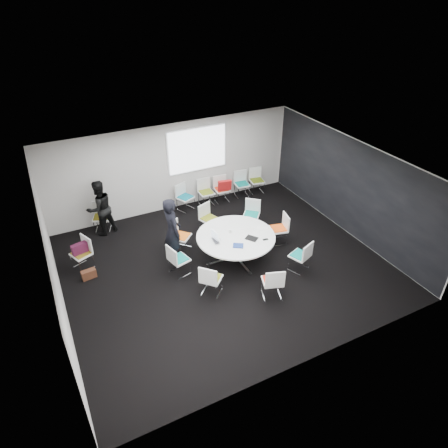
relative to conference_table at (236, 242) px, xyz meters
name	(u,v)px	position (x,y,z in m)	size (l,w,h in m)	color
room_shell	(227,219)	(-0.31, -0.13, 0.88)	(8.08, 7.08, 2.88)	black
conference_table	(236,242)	(0.00, 0.00, 0.00)	(2.07, 2.07, 0.73)	silver
projection_screen	(197,150)	(0.39, 3.33, 1.33)	(1.90, 0.03, 1.35)	white
chair_ring_a	(278,234)	(1.45, 0.13, -0.25)	(0.54, 0.55, 0.88)	silver
chair_ring_b	(251,220)	(1.14, 1.15, -0.25)	(0.64, 0.64, 0.88)	silver
chair_ring_c	(209,224)	(-0.09, 1.50, -0.25)	(0.58, 0.58, 0.88)	silver
chair_ring_d	(181,242)	(-1.16, 1.01, -0.25)	(0.64, 0.64, 0.88)	silver
chair_ring_e	(179,265)	(-1.59, 0.08, -0.25)	(0.55, 0.56, 0.88)	silver
chair_ring_f	(211,284)	(-1.17, -0.97, -0.25)	(0.64, 0.64, 0.88)	silver
chair_ring_g	(272,287)	(0.07, -1.71, -0.25)	(0.58, 0.57, 0.88)	silver
chair_ring_h	(300,261)	(1.25, -1.17, -0.25)	(0.59, 0.59, 0.88)	silver
chair_back_a	(185,202)	(-0.22, 3.04, -0.25)	(0.60, 0.60, 0.88)	silver
chair_back_b	(206,197)	(0.52, 3.04, -0.25)	(0.47, 0.45, 0.88)	silver
chair_back_c	(222,194)	(1.07, 3.00, -0.25)	(0.49, 0.48, 0.88)	silver
chair_back_d	(242,189)	(1.86, 3.04, -0.25)	(0.52, 0.51, 0.88)	silver
chair_back_e	(257,185)	(2.45, 3.04, -0.25)	(0.53, 0.52, 0.88)	silver
chair_spare_left	(83,259)	(-3.73, 1.43, -0.25)	(0.59, 0.60, 0.88)	silver
chair_person_back	(102,222)	(-2.89, 3.02, -0.25)	(0.58, 0.58, 0.88)	silver
person_main	(172,231)	(-1.51, 0.63, 0.42)	(0.69, 0.45, 1.89)	black
person_back	(100,208)	(-2.90, 2.86, 0.32)	(0.82, 0.64, 1.68)	black
laptop	(217,240)	(-0.54, 0.01, 0.22)	(0.31, 0.20, 0.02)	#333338
laptop_lid	(214,235)	(-0.56, 0.11, 0.34)	(0.30, 0.02, 0.22)	silver
notebook_black	(252,238)	(0.31, -0.30, 0.22)	(0.22, 0.30, 0.02)	black
tablet_folio	(238,246)	(-0.16, -0.43, 0.22)	(0.26, 0.20, 0.03)	navy
papers_right	(249,229)	(0.48, 0.14, 0.21)	(0.30, 0.21, 0.00)	silver
papers_front	(263,229)	(0.80, -0.02, 0.21)	(0.30, 0.21, 0.00)	white
cup	(230,231)	(-0.06, 0.22, 0.25)	(0.08, 0.08, 0.09)	white
phone	(265,239)	(0.61, -0.50, 0.21)	(0.14, 0.07, 0.01)	black
maroon_bag	(80,248)	(-3.75, 1.42, 0.10)	(0.40, 0.14, 0.28)	#49132D
brown_bag	(89,274)	(-3.70, 0.93, -0.40)	(0.36, 0.16, 0.24)	#4A2617
red_jacket	(225,185)	(1.07, 2.78, 0.18)	(0.44, 0.10, 0.35)	#AE1516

